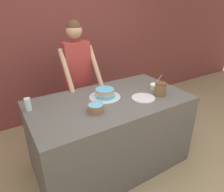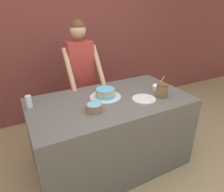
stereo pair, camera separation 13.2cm
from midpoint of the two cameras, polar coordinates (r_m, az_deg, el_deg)
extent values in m
plane|color=tan|center=(2.46, 4.51, -24.86)|extent=(14.00, 14.00, 0.00)
cube|color=brown|center=(3.49, -15.37, 14.51)|extent=(10.00, 0.05, 2.60)
cube|color=#5B5651|center=(2.46, -1.93, -10.52)|extent=(1.79, 0.98, 0.91)
cylinder|color=#2D2D38|center=(3.01, -11.69, -4.81)|extent=(0.10, 0.10, 0.82)
cylinder|color=#2D2D38|center=(3.06, -9.01, -4.10)|extent=(0.10, 0.10, 0.82)
cube|color=#B23833|center=(2.76, -11.48, 8.64)|extent=(0.34, 0.19, 0.61)
cylinder|color=tan|center=(2.55, -14.32, 6.88)|extent=(0.06, 0.39, 0.51)
cylinder|color=tan|center=(2.69, -6.13, 8.43)|extent=(0.06, 0.39, 0.51)
sphere|color=tan|center=(2.68, -12.31, 17.80)|extent=(0.20, 0.20, 0.20)
sphere|color=#51331E|center=(2.67, -12.38, 18.56)|extent=(0.19, 0.19, 0.19)
cylinder|color=silver|center=(2.27, -3.74, -0.29)|extent=(0.36, 0.36, 0.01)
cylinder|color=#60B7E0|center=(2.26, -3.76, 0.31)|extent=(0.22, 0.22, 0.04)
cylinder|color=#DBB275|center=(2.25, -3.79, 1.28)|extent=(0.21, 0.21, 0.04)
cylinder|color=#60B7E0|center=(2.23, -3.81, 1.89)|extent=(0.21, 0.21, 0.01)
cylinder|color=beige|center=(2.53, 10.95, 2.62)|extent=(0.15, 0.15, 0.06)
cylinder|color=white|center=(2.52, 11.00, 3.12)|extent=(0.13, 0.13, 0.01)
cylinder|color=silver|center=(2.55, 11.52, 4.31)|extent=(0.05, 0.09, 0.17)
cylinder|color=#936B4C|center=(1.97, -6.58, -3.52)|extent=(0.16, 0.16, 0.08)
cylinder|color=#60B7E0|center=(1.95, -6.63, -2.66)|extent=(0.14, 0.14, 0.01)
cylinder|color=silver|center=(1.99, -7.14, -1.68)|extent=(0.08, 0.02, 0.15)
cylinder|color=silver|center=(2.17, -24.54, -2.19)|extent=(0.06, 0.06, 0.13)
cylinder|color=silver|center=(2.26, 7.28, -0.59)|extent=(0.26, 0.26, 0.01)
cylinder|color=brown|center=(2.35, 12.09, 1.77)|extent=(0.13, 0.13, 0.14)
cylinder|color=brown|center=(2.33, 12.25, 3.52)|extent=(0.12, 0.12, 0.02)
camera|label=1|loc=(0.07, -91.76, -0.81)|focal=32.00mm
camera|label=2|loc=(0.07, 88.24, 0.81)|focal=32.00mm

